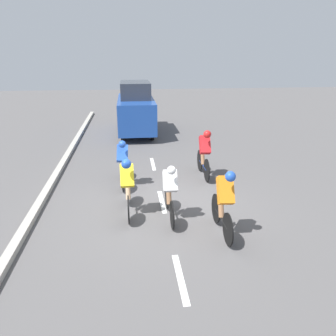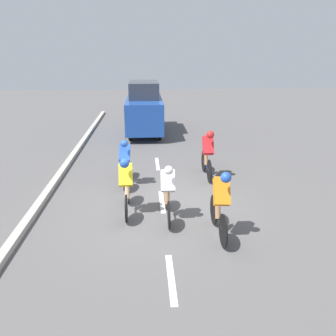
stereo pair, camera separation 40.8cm
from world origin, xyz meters
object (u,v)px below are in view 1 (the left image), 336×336
object	(u,v)px
cyclist_orange	(224,201)
support_car	(136,109)
cyclist_white	(170,190)
cyclist_red	(204,152)
cyclist_yellow	(128,184)
cyclist_blue	(123,162)

from	to	relation	value
cyclist_orange	support_car	bearing A→B (deg)	-81.00
cyclist_orange	cyclist_white	world-z (taller)	cyclist_orange
cyclist_red	cyclist_white	xyz separation A→B (m)	(1.44, 2.73, -0.09)
cyclist_yellow	cyclist_red	world-z (taller)	cyclist_red
cyclist_yellow	support_car	bearing A→B (deg)	-92.93
cyclist_orange	cyclist_red	size ratio (longest dim) A/B	0.96
cyclist_white	support_car	world-z (taller)	support_car
cyclist_orange	support_car	size ratio (longest dim) A/B	0.36
support_car	cyclist_orange	bearing A→B (deg)	99.00
cyclist_blue	support_car	bearing A→B (deg)	-94.90
cyclist_blue	cyclist_yellow	bearing A→B (deg)	94.20
cyclist_white	cyclist_orange	bearing A→B (deg)	141.61
cyclist_blue	cyclist_yellow	world-z (taller)	cyclist_yellow
cyclist_orange	cyclist_white	size ratio (longest dim) A/B	0.99
cyclist_red	cyclist_white	distance (m)	3.09
cyclist_red	cyclist_white	bearing A→B (deg)	62.11
cyclist_blue	cyclist_red	world-z (taller)	cyclist_red
cyclist_yellow	cyclist_white	size ratio (longest dim) A/B	1.01
cyclist_red	cyclist_yellow	bearing A→B (deg)	44.34
cyclist_red	support_car	distance (m)	6.76
cyclist_orange	cyclist_blue	world-z (taller)	cyclist_orange
cyclist_red	support_car	bearing A→B (deg)	-73.01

